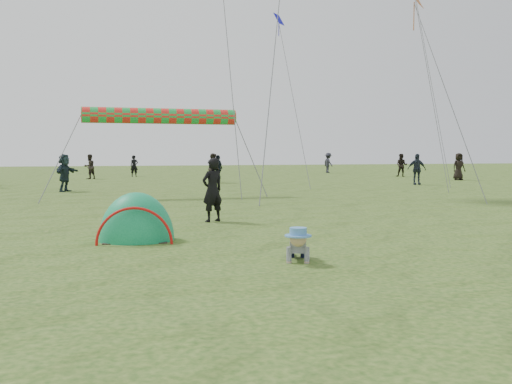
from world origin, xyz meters
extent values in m
plane|color=#1D4011|center=(0.00, 0.00, 0.00)|extent=(140.00, 140.00, 0.00)
ellipsoid|color=#0A7D48|center=(-1.99, 3.19, 0.00)|extent=(1.74, 1.51, 2.01)
imported|color=black|center=(0.18, 5.87, 0.84)|extent=(0.72, 0.61, 1.68)
imported|color=black|center=(19.43, 28.95, 0.86)|extent=(1.06, 1.05, 1.72)
imported|color=#222936|center=(14.75, 19.43, 0.87)|extent=(1.10, 0.70, 1.75)
imported|color=#262631|center=(17.37, 37.84, 0.89)|extent=(0.83, 1.24, 1.78)
imported|color=black|center=(20.40, 23.44, 0.89)|extent=(0.88, 0.58, 1.78)
imported|color=#1C2B32|center=(-4.02, 19.07, 0.88)|extent=(1.26, 1.67, 1.75)
imported|color=black|center=(0.31, 34.87, 0.80)|extent=(0.64, 0.47, 1.60)
imported|color=black|center=(-2.92, 31.70, 0.84)|extent=(1.04, 1.01, 1.69)
imported|color=black|center=(4.21, 24.63, 0.88)|extent=(0.82, 0.97, 1.76)
imported|color=black|center=(4.51, 24.72, 0.83)|extent=(0.92, 1.02, 1.66)
cylinder|color=red|center=(-0.07, 14.88, 3.31)|extent=(6.24, 0.64, 0.64)
plane|color=#0F0DBC|center=(7.57, 22.46, 9.36)|extent=(0.80, 0.80, 0.65)
camera|label=1|loc=(-2.90, -8.76, 1.83)|focal=40.00mm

